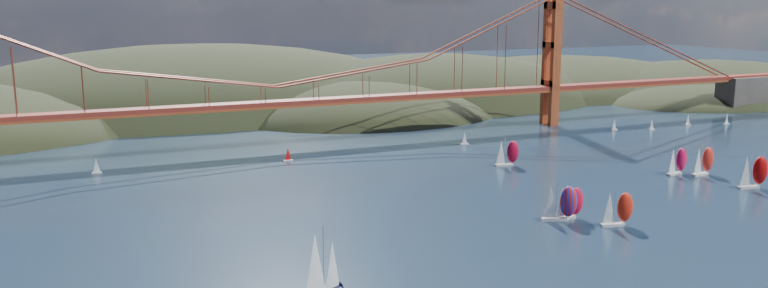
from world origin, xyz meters
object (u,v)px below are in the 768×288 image
(racer_1, at_px, (617,208))
(racer_4, at_px, (703,160))
(sloop_navy, at_px, (320,266))
(racer_0, at_px, (569,202))
(racer_rwb, at_px, (559,202))
(racer_2, at_px, (753,171))
(racer_5, at_px, (507,153))
(racer_3, at_px, (677,161))

(racer_1, xyz_separation_m, racer_4, (59.99, 31.03, 0.24))
(sloop_navy, height_order, racer_0, sloop_navy)
(racer_0, distance_m, racer_1, 11.62)
(sloop_navy, xyz_separation_m, racer_0, (71.81, 22.46, -1.87))
(racer_0, bearing_deg, racer_1, -50.21)
(racer_1, xyz_separation_m, racer_rwb, (-9.90, 9.02, 0.30))
(sloop_navy, xyz_separation_m, racer_1, (78.46, 12.93, -1.66))
(racer_1, xyz_separation_m, racer_2, (59.91, 12.98, 0.62))
(racer_1, xyz_separation_m, racer_5, (11.95, 65.99, 0.05))
(sloop_navy, bearing_deg, racer_5, 18.06)
(sloop_navy, relative_size, racer_2, 1.30)
(racer_4, bearing_deg, racer_rwb, -168.03)
(racer_2, xyz_separation_m, racer_rwb, (-69.81, -3.96, -0.32))
(racer_4, xyz_separation_m, racer_rwb, (-69.89, -22.01, 0.06))
(racer_1, height_order, racer_5, racer_5)
(racer_rwb, bearing_deg, racer_4, 40.66)
(racer_0, relative_size, racer_3, 0.94)
(racer_2, xyz_separation_m, racer_3, (-6.76, 21.73, -0.58))
(racer_rwb, bearing_deg, racer_1, -19.16)
(racer_2, bearing_deg, racer_0, -168.12)
(racer_0, height_order, racer_5, racer_5)
(racer_3, relative_size, racer_4, 0.96)
(racer_0, bearing_deg, racer_2, 7.85)
(racer_1, bearing_deg, racer_rwb, 148.27)
(racer_3, bearing_deg, racer_5, 133.85)
(racer_3, bearing_deg, racer_1, -155.80)
(sloop_navy, distance_m, racer_2, 140.78)
(racer_1, bearing_deg, racer_4, 37.96)
(sloop_navy, bearing_deg, racer_0, -5.70)
(sloop_navy, distance_m, racer_5, 120.02)
(racer_0, bearing_deg, racer_rwb, -166.30)
(racer_5, bearing_deg, racer_2, -41.40)
(racer_2, distance_m, racer_rwb, 69.92)
(sloop_navy, xyz_separation_m, racer_3, (131.61, 47.64, -1.63))
(sloop_navy, relative_size, racer_1, 1.48)
(racer_5, distance_m, racer_rwb, 61.02)
(racer_5, bearing_deg, racer_0, -101.75)
(racer_0, relative_size, racer_5, 0.94)
(racer_rwb, bearing_deg, racer_0, 32.00)
(sloop_navy, height_order, racer_rwb, sloop_navy)
(sloop_navy, xyz_separation_m, racer_rwb, (68.56, 21.95, -1.37))
(sloop_navy, distance_m, racer_3, 139.98)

